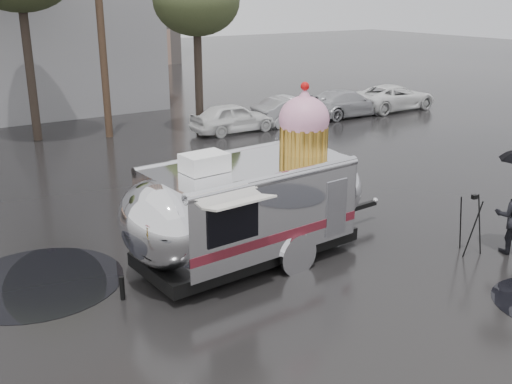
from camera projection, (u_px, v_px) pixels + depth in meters
ground at (242, 299)px, 11.16m from camera, size 120.00×120.00×0.00m
puddles at (98, 367)px, 9.12m from camera, size 13.98×9.47×0.01m
utility_pole at (100, 15)px, 22.11m from camera, size 1.60×0.28×9.00m
tree_right at (196, 2)px, 22.98m from camera, size 3.36×3.36×6.42m
parked_cars at (326, 103)px, 26.55m from camera, size 13.20×1.90×1.50m
airstream_trailer at (251, 201)px, 12.41m from camera, size 6.92×2.92×3.73m
tripod at (472, 220)px, 12.87m from camera, size 0.54×0.55×1.36m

